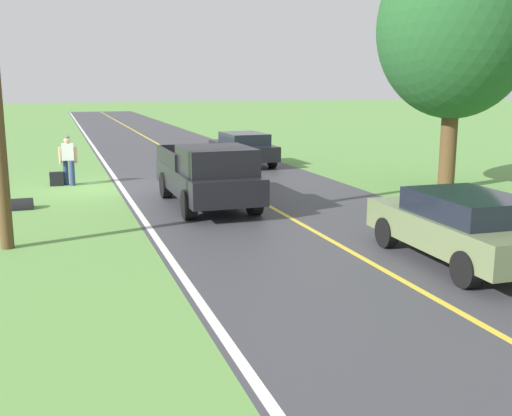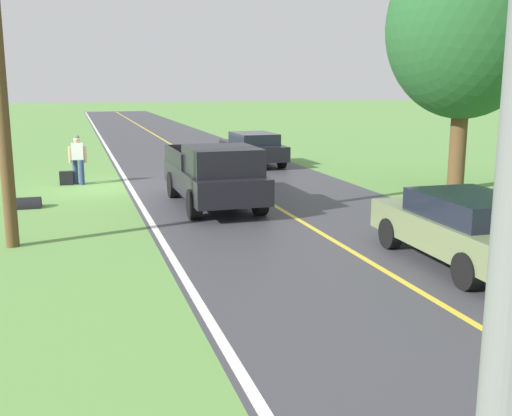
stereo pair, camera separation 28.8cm
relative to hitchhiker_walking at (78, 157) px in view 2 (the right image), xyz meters
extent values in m
plane|color=#609347|center=(-0.81, 1.05, -0.98)|extent=(200.00, 200.00, 0.00)
cube|color=#3D3D42|center=(-5.40, 1.05, -0.98)|extent=(7.83, 120.00, 0.00)
cube|color=silver|center=(-1.67, 1.05, -0.98)|extent=(0.16, 117.60, 0.00)
cube|color=gold|center=(-5.40, 1.05, -0.98)|extent=(0.14, 117.60, 0.00)
cylinder|color=navy|center=(-0.10, 0.16, -0.54)|extent=(0.18, 0.18, 0.88)
cylinder|color=navy|center=(0.11, -0.10, -0.54)|extent=(0.18, 0.18, 0.88)
cube|color=white|center=(0.00, 0.03, 0.19)|extent=(0.41, 0.28, 0.58)
sphere|color=tan|center=(0.00, 0.03, 0.59)|extent=(0.23, 0.23, 0.23)
sphere|color=#4C564C|center=(0.00, 0.03, 0.67)|extent=(0.20, 0.20, 0.20)
cube|color=#591E19|center=(-0.01, -0.17, 0.22)|extent=(0.33, 0.22, 0.44)
cylinder|color=tan|center=(-0.26, 0.06, 0.08)|extent=(0.10, 0.10, 0.58)
cylinder|color=tan|center=(0.26, 0.04, 0.08)|extent=(0.10, 0.10, 0.58)
cube|color=black|center=(0.42, 0.06, -0.74)|extent=(0.47, 0.22, 0.49)
cube|color=black|center=(-3.71, 5.05, -0.23)|extent=(2.02, 5.41, 0.70)
cube|color=black|center=(-3.71, 6.23, 0.48)|extent=(1.85, 2.17, 0.72)
cube|color=black|center=(-3.71, 6.23, 0.55)|extent=(1.68, 1.30, 0.43)
cube|color=black|center=(-4.64, 3.96, 0.34)|extent=(0.11, 3.02, 0.45)
cube|color=black|center=(-2.76, 3.97, 0.34)|extent=(0.11, 3.02, 0.45)
cube|color=black|center=(-3.70, 2.45, 0.34)|extent=(1.84, 0.11, 0.45)
cylinder|color=black|center=(-4.61, 6.79, -0.58)|extent=(0.30, 0.80, 0.80)
cylinder|color=black|center=(-2.81, 6.80, -0.58)|extent=(0.30, 0.80, 0.80)
cylinder|color=black|center=(-4.60, 3.49, -0.58)|extent=(0.30, 0.80, 0.80)
cylinder|color=black|center=(-2.80, 3.50, -0.58)|extent=(0.30, 0.80, 0.80)
cylinder|color=brown|center=(-12.11, 4.81, 0.58)|extent=(0.54, 0.54, 3.11)
ellipsoid|color=#235628|center=(-12.11, 4.81, 4.28)|extent=(5.06, 5.06, 5.82)
cube|color=black|center=(-7.40, -3.31, -0.34)|extent=(1.96, 4.45, 0.62)
cube|color=black|center=(-7.40, -3.11, 0.20)|extent=(1.69, 2.42, 0.46)
cylinder|color=black|center=(-6.52, -4.69, -0.65)|extent=(0.26, 0.67, 0.66)
cylinder|color=black|center=(-8.21, -4.73, -0.65)|extent=(0.26, 0.67, 0.66)
cylinder|color=black|center=(-6.59, -1.89, -0.65)|extent=(0.26, 0.67, 0.66)
cylinder|color=black|center=(-8.28, -1.93, -0.65)|extent=(0.26, 0.67, 0.66)
cube|color=#66754C|center=(-7.11, 12.29, -0.34)|extent=(1.95, 4.44, 0.62)
cube|color=black|center=(-7.11, 12.49, 0.20)|extent=(1.68, 2.41, 0.46)
cylinder|color=black|center=(-6.30, 10.87, -0.65)|extent=(0.26, 0.67, 0.66)
cylinder|color=black|center=(-7.99, 10.91, -0.65)|extent=(0.26, 0.67, 0.66)
cylinder|color=black|center=(-6.24, 13.67, -0.65)|extent=(0.26, 0.67, 0.66)
cylinder|color=black|center=(1.51, 3.92, -0.98)|extent=(0.80, 0.60, 0.60)
camera|label=1|loc=(0.43, 22.15, 2.51)|focal=42.76mm
camera|label=2|loc=(0.16, 22.24, 2.51)|focal=42.76mm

